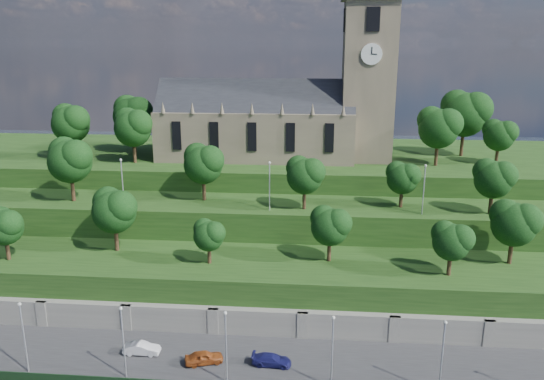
# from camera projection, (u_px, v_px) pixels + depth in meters

# --- Properties ---
(promenade) EXTENTS (160.00, 12.00, 2.00)m
(promenade) POSITION_uv_depth(u_px,v_px,m) (252.00, 370.00, 54.60)
(promenade) COLOR #2D2D30
(promenade) RESTS_ON ground
(retaining_wall) EXTENTS (160.00, 2.10, 5.00)m
(retaining_wall) POSITION_uv_depth(u_px,v_px,m) (258.00, 328.00, 59.94)
(retaining_wall) COLOR slate
(retaining_wall) RESTS_ON ground
(embankment_lower) EXTENTS (160.00, 12.00, 8.00)m
(embankment_lower) POSITION_uv_depth(u_px,v_px,m) (264.00, 292.00, 65.32)
(embankment_lower) COLOR #1D3C14
(embankment_lower) RESTS_ON ground
(embankment_upper) EXTENTS (160.00, 10.00, 12.00)m
(embankment_upper) POSITION_uv_depth(u_px,v_px,m) (271.00, 244.00, 75.35)
(embankment_upper) COLOR #1D3C14
(embankment_upper) RESTS_ON ground
(hilltop) EXTENTS (160.00, 32.00, 15.00)m
(hilltop) POSITION_uv_depth(u_px,v_px,m) (282.00, 194.00, 95.11)
(hilltop) COLOR #1D3C14
(hilltop) RESTS_ON ground
(church) EXTENTS (38.60, 12.35, 27.60)m
(church) POSITION_uv_depth(u_px,v_px,m) (285.00, 113.00, 87.18)
(church) COLOR #6A5D4A
(church) RESTS_ON hilltop
(trees_lower) EXTENTS (66.05, 8.96, 8.22)m
(trees_lower) POSITION_uv_depth(u_px,v_px,m) (271.00, 222.00, 63.41)
(trees_lower) COLOR #332113
(trees_lower) RESTS_ON embankment_lower
(trees_upper) EXTENTS (62.98, 8.17, 9.06)m
(trees_upper) POSITION_uv_depth(u_px,v_px,m) (243.00, 167.00, 71.90)
(trees_upper) COLOR #332113
(trees_upper) RESTS_ON embankment_upper
(trees_hilltop) EXTENTS (74.82, 16.65, 11.10)m
(trees_hilltop) POSITION_uv_depth(u_px,v_px,m) (289.00, 119.00, 86.72)
(trees_hilltop) COLOR #332113
(trees_hilltop) RESTS_ON hilltop
(lamp_posts_promenade) EXTENTS (60.36, 0.36, 7.56)m
(lamp_posts_promenade) POSITION_uv_depth(u_px,v_px,m) (226.00, 342.00, 49.97)
(lamp_posts_promenade) COLOR #B2B2B7
(lamp_posts_promenade) RESTS_ON promenade
(lamp_posts_upper) EXTENTS (40.36, 0.36, 6.69)m
(lamp_posts_upper) POSITION_uv_depth(u_px,v_px,m) (269.00, 182.00, 69.82)
(lamp_posts_upper) COLOR #B2B2B7
(lamp_posts_upper) RESTS_ON embankment_upper
(car_left) EXTENTS (4.18, 2.72, 1.32)m
(car_left) POSITION_uv_depth(u_px,v_px,m) (204.00, 357.00, 53.98)
(car_left) COLOR #9A4619
(car_left) RESTS_ON promenade
(car_middle) EXTENTS (3.83, 1.41, 1.25)m
(car_middle) POSITION_uv_depth(u_px,v_px,m) (142.00, 348.00, 55.62)
(car_middle) COLOR silver
(car_middle) RESTS_ON promenade
(car_right) EXTENTS (4.11, 1.87, 1.17)m
(car_right) POSITION_uv_depth(u_px,v_px,m) (272.00, 360.00, 53.69)
(car_right) COLOR navy
(car_right) RESTS_ON promenade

